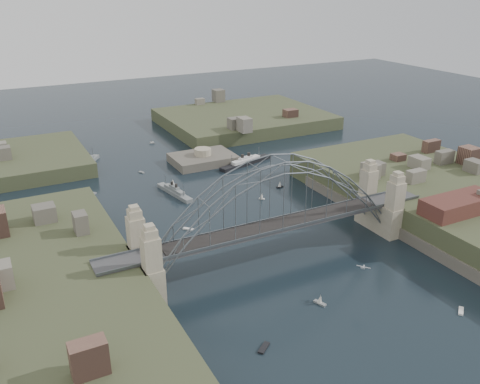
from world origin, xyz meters
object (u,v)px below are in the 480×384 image
bridge (276,209)px  wharf_shed (459,205)px  ocean_liner (246,162)px  naval_cruiser_far (88,162)px  naval_cruiser_near (174,192)px  fort_island (203,164)px

bridge → wharf_shed: bridge is taller
bridge → ocean_liner: bridge is taller
bridge → ocean_liner: (24.79, 61.28, -11.47)m
bridge → wharf_shed: (44.00, -14.00, -2.32)m
bridge → naval_cruiser_far: 91.62m
bridge → naval_cruiser_near: bridge is taller
naval_cruiser_far → naval_cruiser_near: bearing=-66.4°
bridge → fort_island: 72.14m
bridge → wharf_shed: 46.23m
wharf_shed → fort_island: bearing=110.9°
wharf_shed → naval_cruiser_far: bearing=124.3°
bridge → fort_island: bridge is taller
naval_cruiser_near → naval_cruiser_far: size_ratio=1.22×
bridge → fort_island: (12.00, 70.00, -12.66)m
naval_cruiser_near → ocean_liner: (32.40, 14.27, 0.05)m
wharf_shed → ocean_liner: (-19.21, 75.28, -9.14)m
bridge → naval_cruiser_near: size_ratio=4.83×
fort_island → ocean_liner: size_ratio=0.98×
fort_island → bridge: bearing=-99.7°
bridge → naval_cruiser_near: (-7.62, 47.01, -11.52)m
wharf_shed → naval_cruiser_far: size_ratio=1.41×
naval_cruiser_far → ocean_liner: bearing=-27.5°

